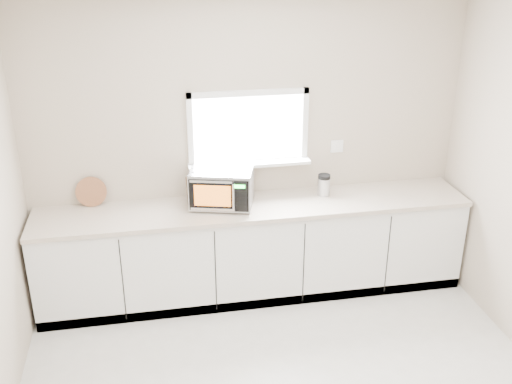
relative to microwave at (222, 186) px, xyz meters
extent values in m
cube|color=#B7A591|center=(0.28, 0.26, 0.25)|extent=(4.00, 0.02, 2.70)
cube|color=white|center=(0.28, 0.24, 0.45)|extent=(1.00, 0.02, 0.60)
cube|color=white|center=(0.28, 0.18, 0.13)|extent=(1.12, 0.16, 0.03)
cube|color=white|center=(0.28, 0.23, 0.77)|extent=(1.10, 0.04, 0.05)
cube|color=white|center=(0.28, 0.23, 0.12)|extent=(1.10, 0.04, 0.05)
cube|color=white|center=(-0.24, 0.23, 0.45)|extent=(0.05, 0.04, 0.70)
cube|color=white|center=(0.81, 0.23, 0.45)|extent=(0.05, 0.04, 0.70)
cube|color=white|center=(1.13, 0.25, 0.22)|extent=(0.12, 0.01, 0.12)
cube|color=silver|center=(0.28, -0.04, -0.66)|extent=(3.92, 0.60, 0.88)
cube|color=beige|center=(0.28, -0.05, -0.20)|extent=(3.92, 0.64, 0.04)
cylinder|color=black|center=(-0.26, -0.09, -0.17)|extent=(0.03, 0.03, 0.02)
cylinder|color=black|center=(-0.17, 0.22, -0.17)|extent=(0.03, 0.03, 0.02)
cylinder|color=black|center=(0.18, -0.21, -0.17)|extent=(0.03, 0.03, 0.02)
cylinder|color=black|center=(0.26, 0.10, -0.17)|extent=(0.03, 0.03, 0.02)
cube|color=#B9BBC1|center=(0.00, 0.01, 0.00)|extent=(0.63, 0.54, 0.32)
cube|color=black|center=(-0.06, -0.20, 0.00)|extent=(0.50, 0.15, 0.28)
cube|color=orange|center=(-0.11, -0.19, 0.00)|extent=(0.31, 0.09, 0.19)
cylinder|color=silver|center=(0.06, -0.26, 0.00)|extent=(0.02, 0.02, 0.25)
cube|color=black|center=(0.12, -0.25, 0.00)|extent=(0.13, 0.04, 0.28)
cube|color=#19FF33|center=(0.12, -0.26, 0.09)|extent=(0.09, 0.03, 0.03)
cube|color=silver|center=(0.00, 0.01, 0.16)|extent=(0.63, 0.54, 0.01)
cube|color=#442E18|center=(-0.24, 0.01, -0.04)|extent=(0.14, 0.25, 0.29)
cube|color=black|center=(-0.27, -0.05, 0.08)|extent=(0.02, 0.05, 0.11)
cube|color=black|center=(-0.24, -0.05, 0.09)|extent=(0.02, 0.05, 0.11)
cube|color=black|center=(-0.20, -0.04, 0.07)|extent=(0.02, 0.05, 0.11)
cube|color=black|center=(-0.25, -0.05, 0.12)|extent=(0.02, 0.05, 0.11)
cube|color=black|center=(-0.21, -0.04, 0.12)|extent=(0.02, 0.05, 0.11)
cylinder|color=#925C38|center=(-1.15, 0.20, -0.05)|extent=(0.27, 0.07, 0.27)
cylinder|color=#B9BBC1|center=(0.96, 0.05, -0.10)|extent=(0.14, 0.14, 0.17)
cylinder|color=black|center=(0.96, 0.05, 0.00)|extent=(0.13, 0.13, 0.04)
camera|label=1|loc=(-0.61, -4.87, 2.08)|focal=42.00mm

